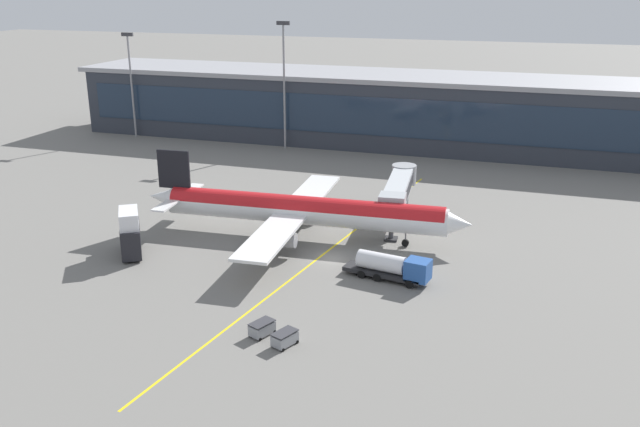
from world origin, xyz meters
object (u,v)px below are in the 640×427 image
at_px(fuel_tanker, 393,267).
at_px(baggage_cart_1, 285,338).
at_px(baggage_cart_0, 262,328).
at_px(main_airliner, 302,210).
at_px(catering_lift, 130,233).

relative_size(fuel_tanker, baggage_cart_1, 3.65).
xyz_separation_m(fuel_tanker, baggage_cart_0, (-9.82, -17.45, -0.96)).
height_order(fuel_tanker, baggage_cart_1, fuel_tanker).
distance_m(main_airliner, baggage_cart_0, 28.76).
height_order(catering_lift, baggage_cart_1, catering_lift).
xyz_separation_m(catering_lift, baggage_cart_1, (27.80, -15.97, -2.28)).
relative_size(fuel_tanker, baggage_cart_0, 3.65).
relative_size(catering_lift, baggage_cart_1, 2.33).
distance_m(catering_lift, baggage_cart_0, 28.98).
bearing_deg(baggage_cart_0, fuel_tanker, 60.62).
bearing_deg(fuel_tanker, baggage_cart_0, -119.38).
distance_m(main_airliner, catering_lift, 23.44).
xyz_separation_m(main_airliner, catering_lift, (-19.29, -13.28, -0.97)).
bearing_deg(catering_lift, main_airliner, 34.56).
xyz_separation_m(catering_lift, baggage_cart_0, (24.84, -14.75, -2.28)).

